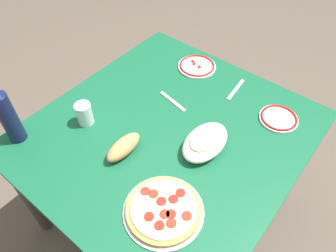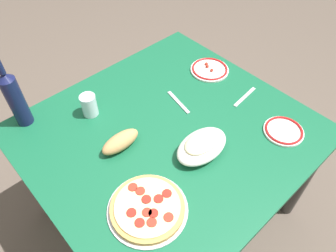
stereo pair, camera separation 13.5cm
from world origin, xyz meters
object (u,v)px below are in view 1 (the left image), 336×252
object	(u,v)px
bread_loaf	(124,147)
side_plate_near	(197,66)
water_glass	(84,114)
pepperoni_pizza	(164,210)
dining_table	(168,146)
side_plate_far	(279,118)
wine_bottle	(7,115)
baked_pasta_dish	(205,141)

from	to	relation	value
bread_loaf	side_plate_near	bearing A→B (deg)	-171.79
water_glass	pepperoni_pizza	bearing A→B (deg)	77.61
dining_table	bread_loaf	world-z (taller)	bread_loaf
pepperoni_pizza	side_plate_far	world-z (taller)	pepperoni_pizza
side_plate_near	water_glass	bearing A→B (deg)	-13.95
wine_bottle	water_glass	size ratio (longest dim) A/B	3.28
wine_bottle	baked_pasta_dish	bearing A→B (deg)	125.01
pepperoni_pizza	baked_pasta_dish	distance (m)	0.33
wine_bottle	side_plate_far	size ratio (longest dim) A/B	1.98
pepperoni_pizza	wine_bottle	xyz separation A→B (m)	(0.12, -0.70, 0.13)
pepperoni_pizza	baked_pasta_dish	xyz separation A→B (m)	(-0.33, -0.05, 0.03)
baked_pasta_dish	bread_loaf	distance (m)	0.33
dining_table	wine_bottle	xyz separation A→B (m)	(0.43, -0.47, 0.25)
dining_table	water_glass	world-z (taller)	water_glass
baked_pasta_dish	water_glass	world-z (taller)	water_glass
baked_pasta_dish	side_plate_far	size ratio (longest dim) A/B	1.40
baked_pasta_dish	pepperoni_pizza	bearing A→B (deg)	8.82
water_glass	side_plate_far	size ratio (longest dim) A/B	0.60
wine_bottle	bread_loaf	xyz separation A→B (m)	(-0.23, 0.40, -0.11)
pepperoni_pizza	side_plate_far	bearing A→B (deg)	170.06
baked_pasta_dish	wine_bottle	world-z (taller)	wine_bottle
dining_table	water_glass	xyz separation A→B (m)	(0.19, -0.31, 0.16)
dining_table	water_glass	distance (m)	0.40
baked_pasta_dish	side_plate_near	xyz separation A→B (m)	(-0.42, -0.33, -0.03)
baked_pasta_dish	bread_loaf	size ratio (longest dim) A/B	1.37
pepperoni_pizza	side_plate_far	distance (m)	0.68
wine_bottle	side_plate_near	distance (m)	0.93
baked_pasta_dish	dining_table	bearing A→B (deg)	-82.36
wine_bottle	bread_loaf	distance (m)	0.47
water_glass	side_plate_near	xyz separation A→B (m)	(-0.63, 0.16, -0.04)
water_glass	side_plate_near	size ratio (longest dim) A/B	0.52
water_glass	side_plate_far	world-z (taller)	water_glass
side_plate_near	side_plate_far	xyz separation A→B (m)	(0.08, 0.50, -0.00)
pepperoni_pizza	side_plate_near	world-z (taller)	pepperoni_pizza
side_plate_near	side_plate_far	world-z (taller)	side_plate_near
pepperoni_pizza	water_glass	size ratio (longest dim) A/B	2.79
pepperoni_pizza	side_plate_near	bearing A→B (deg)	-152.67
baked_pasta_dish	side_plate_near	bearing A→B (deg)	-141.23
baked_pasta_dish	wine_bottle	distance (m)	0.79
water_glass	bread_loaf	distance (m)	0.25
dining_table	bread_loaf	xyz separation A→B (m)	(0.20, -0.07, 0.14)
wine_bottle	side_plate_far	xyz separation A→B (m)	(-0.79, 0.81, -0.13)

